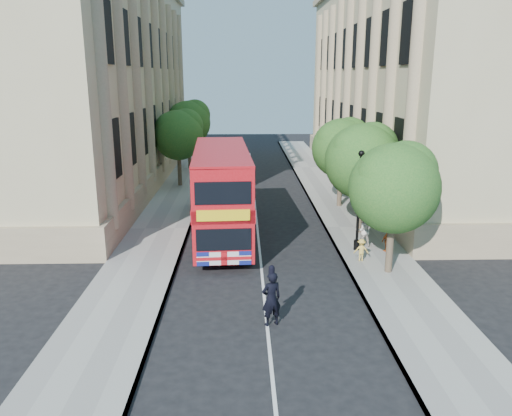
{
  "coord_description": "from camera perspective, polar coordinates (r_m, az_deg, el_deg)",
  "views": [
    {
      "loc": [
        -0.85,
        -18.22,
        8.82
      ],
      "look_at": [
        -0.19,
        6.31,
        2.3
      ],
      "focal_mm": 35.0,
      "sensor_mm": 36.0,
      "label": 1
    }
  ],
  "objects": [
    {
      "name": "box_van",
      "position": [
        32.5,
        -5.12,
        1.8
      ],
      "size": [
        2.37,
        5.42,
        3.06
      ],
      "rotation": [
        0.0,
        0.0,
        0.04
      ],
      "color": "black",
      "rests_on": "ground"
    },
    {
      "name": "tree_right_far",
      "position": [
        34.22,
        9.82,
        7.1
      ],
      "size": [
        4.0,
        4.0,
        6.15
      ],
      "color": "#473828",
      "rests_on": "ground"
    },
    {
      "name": "police_constable",
      "position": [
        18.28,
        1.77,
        -10.34
      ],
      "size": [
        0.89,
        0.74,
        2.07
      ],
      "primitive_type": "imported",
      "rotation": [
        0.0,
        0.0,
        3.53
      ],
      "color": "black",
      "rests_on": "ground"
    },
    {
      "name": "tree_right_mid",
      "position": [
        28.4,
        12.16,
        5.69
      ],
      "size": [
        4.2,
        4.2,
        6.37
      ],
      "color": "#473828",
      "rests_on": "ground"
    },
    {
      "name": "pavement_right",
      "position": [
        30.28,
        11.12,
        -2.22
      ],
      "size": [
        3.5,
        80.0,
        0.12
      ],
      "primitive_type": "cube",
      "color": "gray",
      "rests_on": "ground"
    },
    {
      "name": "building_right",
      "position": [
        44.69,
        18.18,
        14.4
      ],
      "size": [
        12.0,
        38.0,
        18.0
      ],
      "primitive_type": "cube",
      "color": "tan",
      "rests_on": "ground"
    },
    {
      "name": "lamp_post",
      "position": [
        25.71,
        11.66,
        0.36
      ],
      "size": [
        0.32,
        0.32,
        5.16
      ],
      "color": "black",
      "rests_on": "pavement_right"
    },
    {
      "name": "double_decker_bus",
      "position": [
        27.23,
        -3.94,
        1.92
      ],
      "size": [
        3.39,
        10.83,
        4.94
      ],
      "rotation": [
        0.0,
        0.0,
        0.05
      ],
      "color": "#B30C13",
      "rests_on": "ground"
    },
    {
      "name": "building_left",
      "position": [
        44.16,
        -19.22,
        14.32
      ],
      "size": [
        12.0,
        38.0,
        18.0
      ],
      "primitive_type": "cube",
      "color": "tan",
      "rests_on": "ground"
    },
    {
      "name": "woman_pedestrian",
      "position": [
        26.64,
        12.1,
        -2.48
      ],
      "size": [
        1.01,
        0.87,
        1.8
      ],
      "primitive_type": "imported",
      "rotation": [
        0.0,
        0.0,
        3.37
      ],
      "color": "beige",
      "rests_on": "pavement_right"
    },
    {
      "name": "child_a",
      "position": [
        26.3,
        14.79,
        -3.6
      ],
      "size": [
        0.75,
        0.54,
        1.17
      ],
      "primitive_type": "imported",
      "rotation": [
        0.0,
        0.0,
        3.56
      ],
      "color": "#D45F25",
      "rests_on": "pavement_right"
    },
    {
      "name": "tree_left_back",
      "position": [
        48.7,
        -7.68,
        9.91
      ],
      "size": [
        4.2,
        4.2,
        6.65
      ],
      "color": "#473828",
      "rests_on": "ground"
    },
    {
      "name": "tree_left_far",
      "position": [
        40.81,
        -8.83,
        8.55
      ],
      "size": [
        4.0,
        4.0,
        6.3
      ],
      "color": "#473828",
      "rests_on": "ground"
    },
    {
      "name": "child_b",
      "position": [
        24.7,
        11.94,
        -4.71
      ],
      "size": [
        0.75,
        0.48,
        1.11
      ],
      "primitive_type": "imported",
      "rotation": [
        0.0,
        0.0,
        3.05
      ],
      "color": "gold",
      "rests_on": "pavement_right"
    },
    {
      "name": "ground",
      "position": [
        20.26,
        1.03,
        -10.93
      ],
      "size": [
        120.0,
        120.0,
        0.0
      ],
      "primitive_type": "plane",
      "color": "black",
      "rests_on": "ground"
    },
    {
      "name": "tree_right_near",
      "position": [
        22.75,
        15.61,
        2.73
      ],
      "size": [
        4.0,
        4.0,
        6.08
      ],
      "color": "#473828",
      "rests_on": "ground"
    },
    {
      "name": "pavement_left",
      "position": [
        29.95,
        -10.9,
        -2.4
      ],
      "size": [
        3.5,
        80.0,
        0.12
      ],
      "primitive_type": "cube",
      "color": "gray",
      "rests_on": "ground"
    }
  ]
}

